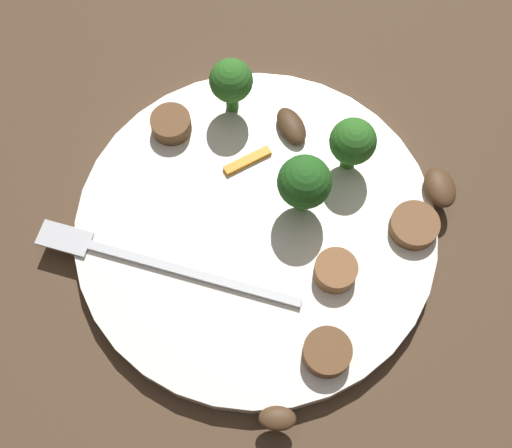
% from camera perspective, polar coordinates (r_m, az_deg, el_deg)
% --- Properties ---
extents(ground_plane, '(1.40, 1.40, 0.00)m').
position_cam_1_polar(ground_plane, '(0.47, -0.00, -0.69)').
color(ground_plane, '#4C3826').
extents(plate, '(0.24, 0.24, 0.01)m').
position_cam_1_polar(plate, '(0.46, -0.00, -0.35)').
color(plate, white).
rests_on(plate, ground_plane).
extents(fork, '(0.17, 0.07, 0.00)m').
position_cam_1_polar(fork, '(0.45, -9.19, -3.13)').
color(fork, silver).
rests_on(fork, plate).
extents(broccoli_floret_0, '(0.03, 0.03, 0.05)m').
position_cam_1_polar(broccoli_floret_0, '(0.47, -2.12, 11.95)').
color(broccoli_floret_0, '#347525').
rests_on(broccoli_floret_0, plate).
extents(broccoli_floret_1, '(0.03, 0.03, 0.05)m').
position_cam_1_polar(broccoli_floret_1, '(0.45, 8.18, 6.86)').
color(broccoli_floret_1, '#347525').
rests_on(broccoli_floret_1, plate).
extents(broccoli_floret_2, '(0.04, 0.04, 0.05)m').
position_cam_1_polar(broccoli_floret_2, '(0.43, 4.12, 3.51)').
color(broccoli_floret_2, '#296420').
rests_on(broccoli_floret_2, plate).
extents(sausage_slice_0, '(0.03, 0.03, 0.01)m').
position_cam_1_polar(sausage_slice_0, '(0.44, 6.57, -4.19)').
color(sausage_slice_0, brown).
rests_on(sausage_slice_0, plate).
extents(sausage_slice_1, '(0.04, 0.04, 0.01)m').
position_cam_1_polar(sausage_slice_1, '(0.42, 6.03, -10.75)').
color(sausage_slice_1, brown).
rests_on(sausage_slice_1, plate).
extents(sausage_slice_2, '(0.05, 0.05, 0.01)m').
position_cam_1_polar(sausage_slice_2, '(0.46, 13.24, -0.12)').
color(sausage_slice_2, brown).
rests_on(sausage_slice_2, plate).
extents(sausage_slice_4, '(0.04, 0.04, 0.01)m').
position_cam_1_polar(sausage_slice_4, '(0.48, -7.20, 8.38)').
color(sausage_slice_4, brown).
rests_on(sausage_slice_4, plate).
extents(mushroom_1, '(0.03, 0.02, 0.01)m').
position_cam_1_polar(mushroom_1, '(0.42, 1.82, -16.12)').
color(mushroom_1, '#4C331E').
rests_on(mushroom_1, plate).
extents(mushroom_2, '(0.04, 0.03, 0.01)m').
position_cam_1_polar(mushroom_2, '(0.48, 3.01, 8.29)').
color(mushroom_2, '#422B19').
rests_on(mushroom_2, plate).
extents(mushroom_3, '(0.04, 0.04, 0.01)m').
position_cam_1_polar(mushroom_3, '(0.47, 15.30, 3.01)').
color(mushroom_3, '#4C331E').
rests_on(mushroom_3, plate).
extents(pepper_strip_1, '(0.02, 0.03, 0.00)m').
position_cam_1_polar(pepper_strip_1, '(0.47, -0.73, 5.40)').
color(pepper_strip_1, orange).
rests_on(pepper_strip_1, plate).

